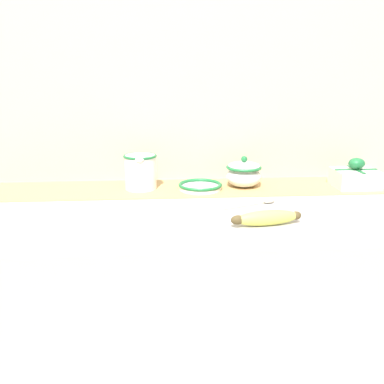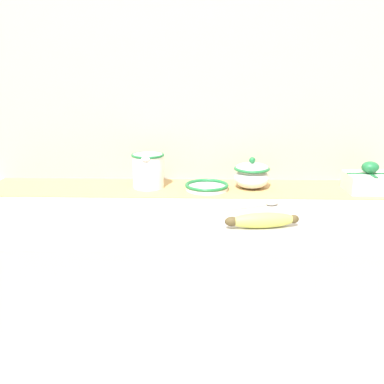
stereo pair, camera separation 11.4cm
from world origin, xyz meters
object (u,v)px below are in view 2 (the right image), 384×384
object	(u,v)px
cream_pitcher	(148,169)
gift_box	(369,181)
sugar_bowl	(252,175)
banana	(262,220)
small_dish	(207,187)
spoon	(268,204)

from	to	relation	value
cream_pitcher	gift_box	bearing A→B (deg)	-2.56
sugar_bowl	banana	world-z (taller)	sugar_bowl
small_dish	banana	bearing A→B (deg)	-68.42
small_dish	sugar_bowl	bearing A→B (deg)	9.26
sugar_bowl	banana	bearing A→B (deg)	-91.81
cream_pitcher	small_dish	bearing A→B (deg)	-7.50
small_dish	spoon	bearing A→B (deg)	-42.03
small_dish	spoon	size ratio (longest dim) A/B	0.87
cream_pitcher	small_dish	size ratio (longest dim) A/B	0.89
banana	cream_pitcher	bearing A→B (deg)	131.77
cream_pitcher	gift_box	distance (m)	0.69
small_dish	cream_pitcher	bearing A→B (deg)	172.50
cream_pitcher	sugar_bowl	distance (m)	0.33
cream_pitcher	gift_box	size ratio (longest dim) A/B	0.91
sugar_bowl	spoon	bearing A→B (deg)	-80.73
cream_pitcher	banana	xyz separation A→B (m)	(0.32, -0.36, -0.04)
small_dish	gift_box	xyz separation A→B (m)	(0.50, -0.01, 0.02)
cream_pitcher	spoon	distance (m)	0.40
banana	gift_box	xyz separation A→B (m)	(0.37, 0.33, 0.02)
cream_pitcher	spoon	world-z (taller)	cream_pitcher
gift_box	spoon	bearing A→B (deg)	-155.71
banana	sugar_bowl	bearing A→B (deg)	88.19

